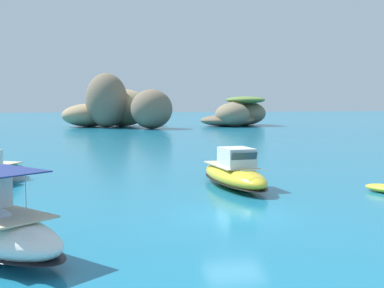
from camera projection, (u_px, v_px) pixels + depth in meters
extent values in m
plane|color=#197093|center=(234.00, 216.00, 21.42)|extent=(400.00, 400.00, 0.00)
ellipsoid|color=#756651|center=(106.00, 100.00, 92.64)|extent=(9.60, 10.47, 9.93)
ellipsoid|color=#9E8966|center=(122.00, 108.00, 97.64)|extent=(12.48, 12.47, 7.14)
ellipsoid|color=#756651|center=(152.00, 109.00, 88.84)|extent=(8.28, 8.93, 6.89)
ellipsoid|color=#9E8966|center=(89.00, 115.00, 96.26)|extent=(14.09, 14.19, 4.34)
ellipsoid|color=#756651|center=(236.00, 119.00, 100.64)|extent=(9.85, 10.11, 2.48)
ellipsoid|color=#84755B|center=(232.00, 115.00, 96.33)|extent=(8.93, 9.89, 4.49)
ellipsoid|color=#84755B|center=(245.00, 113.00, 102.58)|extent=(8.82, 9.07, 4.78)
ellipsoid|color=#84755B|center=(236.00, 113.00, 97.88)|extent=(5.90, 6.24, 4.93)
ellipsoid|color=#756651|center=(227.00, 120.00, 97.88)|extent=(10.54, 9.23, 2.21)
ellipsoid|color=olive|center=(245.00, 100.00, 99.26)|extent=(7.75, 7.04, 1.40)
cylinder|color=silver|center=(26.00, 190.00, 16.13)|extent=(0.03, 0.03, 1.37)
ellipsoid|color=yellow|center=(234.00, 176.00, 28.63)|extent=(2.96, 7.67, 1.27)
ellipsoid|color=black|center=(234.00, 181.00, 28.65)|extent=(3.02, 7.83, 0.15)
cube|color=#C6B793|center=(231.00, 165.00, 29.12)|extent=(2.30, 4.29, 0.06)
cube|color=silver|center=(237.00, 157.00, 28.18)|extent=(1.77, 2.24, 1.05)
cube|color=#2D4756|center=(244.00, 157.00, 27.15)|extent=(1.48, 0.38, 0.56)
cylinder|color=silver|center=(255.00, 170.00, 25.78)|extent=(1.57, 0.19, 0.04)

